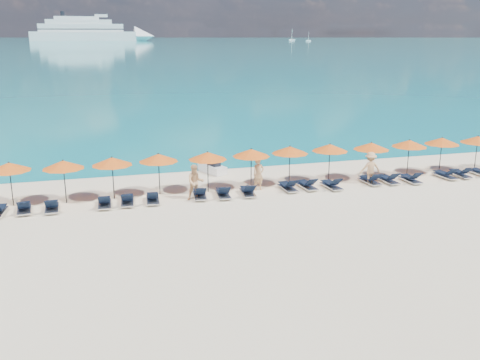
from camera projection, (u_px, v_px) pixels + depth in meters
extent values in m
plane|color=beige|center=(257.00, 222.00, 24.66)|extent=(1400.00, 1400.00, 0.00)
cube|color=#1FA9B2|center=(95.00, 40.00, 638.25)|extent=(1600.00, 1300.00, 0.01)
cube|color=silver|center=(84.00, 36.00, 567.73)|extent=(109.10, 26.02, 9.83)
cone|color=silver|center=(145.00, 36.00, 587.81)|extent=(22.87, 22.87, 21.63)
cube|color=silver|center=(81.00, 28.00, 564.77)|extent=(87.34, 21.80, 7.86)
cube|color=silver|center=(79.00, 22.00, 562.59)|extent=(67.79, 18.68, 4.91)
cube|color=silver|center=(76.00, 18.00, 560.94)|extent=(46.03, 14.46, 3.44)
cube|color=black|center=(81.00, 29.00, 565.16)|extent=(88.43, 22.06, 0.88)
cube|color=black|center=(81.00, 26.00, 564.24)|extent=(86.25, 21.54, 0.88)
cylinder|color=black|center=(62.00, 14.00, 555.69)|extent=(4.33, 4.33, 5.41)
cube|color=silver|center=(292.00, 40.00, 597.23)|extent=(6.90, 2.30, 1.84)
cylinder|color=silver|center=(292.00, 34.00, 595.64)|extent=(0.41, 0.41, 11.50)
cube|color=silver|center=(308.00, 41.00, 558.68)|extent=(5.36, 1.79, 1.43)
cylinder|color=silver|center=(309.00, 36.00, 557.44)|extent=(0.32, 0.32, 8.93)
cube|color=white|center=(212.00, 169.00, 33.19)|extent=(1.53, 2.26, 0.49)
cube|color=black|center=(214.00, 164.00, 32.96)|extent=(0.74, 0.98, 0.31)
cylinder|color=black|center=(207.00, 160.00, 33.47)|extent=(0.47, 0.23, 0.05)
imported|color=tan|center=(258.00, 174.00, 29.40)|extent=(0.73, 0.55, 1.80)
imported|color=tan|center=(195.00, 182.00, 27.69)|extent=(0.93, 0.55, 1.87)
imported|color=tan|center=(370.00, 168.00, 30.57)|extent=(1.27, 0.71, 1.88)
cylinder|color=black|center=(11.00, 185.00, 26.68)|extent=(0.05, 0.05, 2.20)
cone|color=#DF5A15|center=(9.00, 167.00, 26.44)|extent=(2.10, 2.10, 0.42)
sphere|color=black|center=(9.00, 162.00, 26.38)|extent=(0.08, 0.08, 0.08)
cylinder|color=black|center=(65.00, 182.00, 27.11)|extent=(0.05, 0.05, 2.20)
cone|color=#DF5A15|center=(63.00, 165.00, 26.87)|extent=(2.10, 2.10, 0.42)
sphere|color=black|center=(63.00, 160.00, 26.81)|extent=(0.08, 0.08, 0.08)
cylinder|color=black|center=(113.00, 178.00, 27.80)|extent=(0.05, 0.05, 2.20)
cone|color=#DF5A15|center=(112.00, 161.00, 27.56)|extent=(2.10, 2.10, 0.42)
sphere|color=black|center=(112.00, 157.00, 27.50)|extent=(0.08, 0.08, 0.08)
cylinder|color=black|center=(159.00, 174.00, 28.59)|extent=(0.05, 0.05, 2.20)
cone|color=#DF5A15|center=(158.00, 158.00, 28.35)|extent=(2.10, 2.10, 0.42)
sphere|color=black|center=(158.00, 154.00, 28.29)|extent=(0.08, 0.08, 0.08)
cylinder|color=black|center=(208.00, 172.00, 29.03)|extent=(0.05, 0.05, 2.20)
cone|color=#DF5A15|center=(208.00, 156.00, 28.78)|extent=(2.10, 2.10, 0.42)
sphere|color=black|center=(208.00, 152.00, 28.73)|extent=(0.08, 0.08, 0.08)
cylinder|color=black|center=(251.00, 169.00, 29.77)|extent=(0.05, 0.05, 2.20)
cone|color=#DF5A15|center=(251.00, 153.00, 29.53)|extent=(2.10, 2.10, 0.42)
sphere|color=black|center=(251.00, 149.00, 29.47)|extent=(0.08, 0.08, 0.08)
cylinder|color=black|center=(290.00, 166.00, 30.47)|extent=(0.05, 0.05, 2.20)
cone|color=#DF5A15|center=(290.00, 150.00, 30.22)|extent=(2.10, 2.10, 0.42)
sphere|color=black|center=(290.00, 146.00, 30.17)|extent=(0.08, 0.08, 0.08)
cylinder|color=black|center=(329.00, 163.00, 31.09)|extent=(0.05, 0.05, 2.20)
cone|color=#DF5A15|center=(330.00, 148.00, 30.84)|extent=(2.10, 2.10, 0.42)
sphere|color=black|center=(330.00, 144.00, 30.78)|extent=(0.08, 0.08, 0.08)
cylinder|color=black|center=(370.00, 161.00, 31.50)|extent=(0.05, 0.05, 2.20)
cone|color=#DF5A15|center=(371.00, 146.00, 31.26)|extent=(2.10, 2.10, 0.42)
sphere|color=black|center=(372.00, 142.00, 31.20)|extent=(0.08, 0.08, 0.08)
cylinder|color=black|center=(408.00, 158.00, 32.26)|extent=(0.05, 0.05, 2.20)
cone|color=#DF5A15|center=(409.00, 143.00, 32.01)|extent=(2.10, 2.10, 0.42)
sphere|color=black|center=(410.00, 140.00, 31.95)|extent=(0.08, 0.08, 0.08)
cylinder|color=black|center=(441.00, 156.00, 32.98)|extent=(0.05, 0.05, 2.20)
cone|color=#DF5A15|center=(442.00, 141.00, 32.73)|extent=(2.10, 2.10, 0.42)
sphere|color=black|center=(442.00, 137.00, 32.67)|extent=(0.08, 0.08, 0.08)
cylinder|color=black|center=(476.00, 154.00, 33.45)|extent=(0.05, 0.05, 2.20)
cone|color=#DF5A15|center=(478.00, 139.00, 33.20)|extent=(2.10, 2.10, 0.42)
sphere|color=black|center=(478.00, 136.00, 33.15)|extent=(0.08, 0.08, 0.08)
cube|color=silver|center=(24.00, 210.00, 25.91)|extent=(0.77, 1.75, 0.06)
cube|color=black|center=(24.00, 205.00, 26.09)|extent=(0.64, 1.14, 0.04)
cube|color=black|center=(23.00, 205.00, 25.30)|extent=(0.59, 0.58, 0.43)
cube|color=silver|center=(52.00, 208.00, 26.12)|extent=(0.67, 1.72, 0.06)
cube|color=black|center=(52.00, 203.00, 26.31)|extent=(0.58, 1.12, 0.04)
cube|color=black|center=(51.00, 203.00, 25.51)|extent=(0.57, 0.55, 0.43)
cube|color=silver|center=(105.00, 204.00, 26.74)|extent=(0.69, 1.72, 0.06)
cube|color=black|center=(104.00, 200.00, 26.93)|extent=(0.60, 1.12, 0.04)
cube|color=black|center=(104.00, 200.00, 26.11)|extent=(0.57, 0.56, 0.43)
cube|color=silver|center=(127.00, 202.00, 27.10)|extent=(0.76, 1.75, 0.06)
cube|color=black|center=(127.00, 197.00, 27.30)|extent=(0.64, 1.14, 0.04)
cube|color=black|center=(127.00, 197.00, 26.47)|extent=(0.59, 0.58, 0.43)
cube|color=silver|center=(153.00, 200.00, 27.42)|extent=(0.75, 1.74, 0.06)
cube|color=black|center=(152.00, 195.00, 27.62)|extent=(0.64, 1.14, 0.04)
cube|color=black|center=(153.00, 195.00, 26.79)|extent=(0.59, 0.58, 0.43)
cube|color=silver|center=(200.00, 196.00, 28.14)|extent=(0.79, 1.75, 0.06)
cube|color=black|center=(199.00, 191.00, 28.34)|extent=(0.66, 1.15, 0.04)
cube|color=black|center=(201.00, 191.00, 27.51)|extent=(0.60, 0.59, 0.43)
cube|color=silver|center=(223.00, 195.00, 28.32)|extent=(0.75, 1.74, 0.06)
cube|color=black|center=(222.00, 190.00, 28.51)|extent=(0.63, 1.14, 0.04)
cube|color=black|center=(225.00, 190.00, 27.69)|extent=(0.59, 0.58, 0.43)
cube|color=silver|center=(248.00, 193.00, 28.64)|extent=(0.74, 1.74, 0.06)
cube|color=black|center=(247.00, 189.00, 28.83)|extent=(0.63, 1.14, 0.04)
cube|color=black|center=(250.00, 188.00, 28.01)|extent=(0.59, 0.57, 0.43)
cube|color=silver|center=(288.00, 188.00, 29.52)|extent=(0.68, 1.72, 0.06)
cube|color=black|center=(286.00, 184.00, 29.71)|extent=(0.59, 1.12, 0.04)
cube|color=black|center=(292.00, 183.00, 28.91)|extent=(0.57, 0.56, 0.43)
cube|color=silver|center=(307.00, 186.00, 29.83)|extent=(0.77, 1.75, 0.06)
cube|color=black|center=(305.00, 182.00, 30.01)|extent=(0.64, 1.14, 0.04)
cube|color=black|center=(312.00, 182.00, 29.22)|extent=(0.60, 0.58, 0.43)
cube|color=silver|center=(331.00, 186.00, 29.86)|extent=(0.74, 1.74, 0.06)
cube|color=black|center=(329.00, 182.00, 30.05)|extent=(0.63, 1.14, 0.04)
cube|color=black|center=(336.00, 182.00, 29.26)|extent=(0.59, 0.57, 0.43)
cube|color=silver|center=(370.00, 181.00, 30.80)|extent=(0.72, 1.73, 0.06)
cube|color=black|center=(367.00, 178.00, 30.99)|extent=(0.62, 1.13, 0.04)
cube|color=black|center=(375.00, 177.00, 30.19)|extent=(0.58, 0.57, 0.43)
cube|color=silver|center=(388.00, 181.00, 30.99)|extent=(0.67, 1.72, 0.06)
cube|color=black|center=(386.00, 177.00, 31.18)|extent=(0.58, 1.12, 0.04)
cube|color=black|center=(394.00, 176.00, 30.37)|extent=(0.57, 0.55, 0.43)
cube|color=silver|center=(410.00, 180.00, 31.12)|extent=(0.66, 1.72, 0.06)
cube|color=black|center=(408.00, 176.00, 31.31)|extent=(0.58, 1.11, 0.04)
cube|color=black|center=(416.00, 176.00, 30.50)|extent=(0.56, 0.55, 0.43)
cube|color=silver|center=(445.00, 176.00, 31.99)|extent=(0.76, 1.74, 0.06)
cube|color=black|center=(442.00, 172.00, 32.17)|extent=(0.64, 1.14, 0.04)
cube|color=black|center=(452.00, 172.00, 31.38)|extent=(0.59, 0.58, 0.43)
cube|color=silver|center=(460.00, 175.00, 32.26)|extent=(0.69, 1.73, 0.06)
cube|color=black|center=(458.00, 171.00, 32.46)|extent=(0.60, 1.12, 0.04)
cube|color=black|center=(467.00, 170.00, 31.64)|extent=(0.57, 0.56, 0.43)
cube|color=black|center=(479.00, 170.00, 32.70)|extent=(0.59, 1.12, 0.04)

